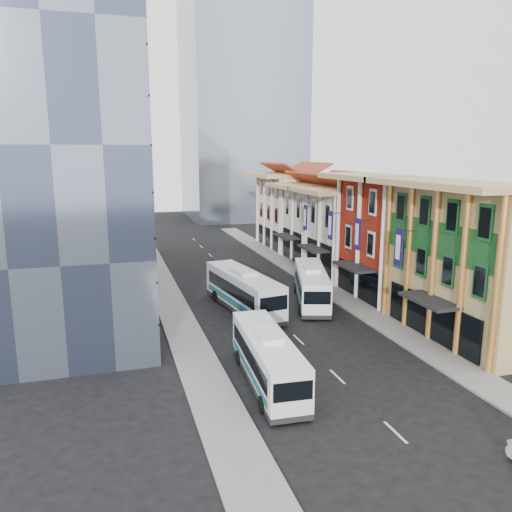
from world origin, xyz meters
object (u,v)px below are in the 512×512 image
object	(u,v)px
office_tower	(66,147)
bus_left_far	(243,290)
shophouse_tan	(479,263)
bus_left_near	(267,357)
bus_right	(311,285)
sedan_left	(283,366)

from	to	relation	value
office_tower	bus_left_far	xyz separation A→B (m)	(14.81, -2.44, -13.01)
shophouse_tan	bus_left_near	xyz separation A→B (m)	(-18.71, -3.52, -4.25)
shophouse_tan	bus_right	xyz separation A→B (m)	(-9.18, 11.94, -4.14)
shophouse_tan	sedan_left	bearing A→B (deg)	-169.97
office_tower	bus_right	bearing A→B (deg)	-5.40
bus_right	sedan_left	bearing A→B (deg)	-101.19
office_tower	bus_left_far	size ratio (longest dim) A/B	2.41
bus_left_near	shophouse_tan	bearing A→B (deg)	14.11
shophouse_tan	office_tower	xyz separation A→B (m)	(-31.00, 14.00, 9.00)
shophouse_tan	bus_right	world-z (taller)	shophouse_tan
bus_left_far	shophouse_tan	bearing A→B (deg)	-44.24
office_tower	bus_left_near	world-z (taller)	office_tower
office_tower	shophouse_tan	bearing A→B (deg)	-24.30
office_tower	bus_left_near	xyz separation A→B (m)	(12.29, -17.52, -13.25)
bus_left_near	bus_right	size ratio (longest dim) A/B	0.94
office_tower	bus_left_far	distance (m)	19.86
bus_left_near	bus_left_far	size ratio (longest dim) A/B	0.88
bus_left_near	bus_left_far	bearing A→B (deg)	83.97
shophouse_tan	bus_left_far	xyz separation A→B (m)	(-16.19, 11.56, -4.01)
office_tower	sedan_left	xyz separation A→B (m)	(13.47, -17.10, -14.21)
sedan_left	bus_right	bearing A→B (deg)	76.42
bus_left_near	sedan_left	bearing A→B (deg)	23.00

